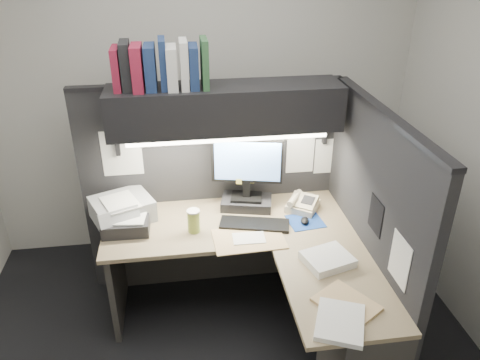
% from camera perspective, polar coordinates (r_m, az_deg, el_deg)
% --- Properties ---
extents(floor, '(3.50, 3.50, 0.00)m').
position_cam_1_polar(floor, '(3.34, -2.09, -21.07)').
color(floor, black).
rests_on(floor, ground).
extents(wall_back, '(3.50, 0.04, 2.70)m').
position_cam_1_polar(wall_back, '(3.89, -4.90, 10.10)').
color(wall_back, beige).
rests_on(wall_back, floor).
extents(partition_back, '(1.90, 0.06, 1.60)m').
position_cam_1_polar(partition_back, '(3.58, -3.47, -1.04)').
color(partition_back, black).
rests_on(partition_back, floor).
extents(partition_right, '(0.06, 1.50, 1.60)m').
position_cam_1_polar(partition_right, '(3.16, 15.34, -6.27)').
color(partition_right, black).
rests_on(partition_right, floor).
extents(desk, '(1.70, 1.53, 0.73)m').
position_cam_1_polar(desk, '(3.08, 5.93, -14.69)').
color(desk, '#877956').
rests_on(desk, floor).
extents(overhead_shelf, '(1.55, 0.34, 0.30)m').
position_cam_1_polar(overhead_shelf, '(3.14, -1.78, 8.80)').
color(overhead_shelf, black).
rests_on(overhead_shelf, partition_back).
extents(task_light_tube, '(1.32, 0.04, 0.04)m').
position_cam_1_polar(task_light_tube, '(3.07, -1.44, 4.97)').
color(task_light_tube, white).
rests_on(task_light_tube, overhead_shelf).
extents(monitor, '(0.50, 0.30, 0.55)m').
position_cam_1_polar(monitor, '(3.36, 0.83, -0.11)').
color(monitor, black).
rests_on(monitor, desk).
extents(keyboard, '(0.50, 0.27, 0.02)m').
position_cam_1_polar(keyboard, '(3.25, 1.77, -5.40)').
color(keyboard, black).
rests_on(keyboard, desk).
extents(mousepad, '(0.26, 0.24, 0.00)m').
position_cam_1_polar(mousepad, '(3.33, 7.97, -5.00)').
color(mousepad, navy).
rests_on(mousepad, desk).
extents(mouse, '(0.08, 0.10, 0.03)m').
position_cam_1_polar(mouse, '(3.30, 7.90, -4.91)').
color(mouse, black).
rests_on(mouse, mousepad).
extents(telephone, '(0.29, 0.29, 0.08)m').
position_cam_1_polar(telephone, '(3.45, 7.66, -2.92)').
color(telephone, '#BAAD8F').
rests_on(telephone, desk).
extents(coffee_cup, '(0.09, 0.09, 0.15)m').
position_cam_1_polar(coffee_cup, '(3.17, -5.66, -5.06)').
color(coffee_cup, '#BECE52').
rests_on(coffee_cup, desk).
extents(printer, '(0.49, 0.46, 0.16)m').
position_cam_1_polar(printer, '(3.39, -14.16, -3.45)').
color(printer, '#9B9EA1').
rests_on(printer, desk).
extents(notebook_stack, '(0.32, 0.26, 0.09)m').
position_cam_1_polar(notebook_stack, '(3.28, -13.68, -5.19)').
color(notebook_stack, black).
rests_on(notebook_stack, desk).
extents(open_folder, '(0.48, 0.32, 0.01)m').
position_cam_1_polar(open_folder, '(3.11, 1.08, -7.19)').
color(open_folder, tan).
rests_on(open_folder, desk).
extents(paper_stack_a, '(0.33, 0.30, 0.05)m').
position_cam_1_polar(paper_stack_a, '(2.94, 10.63, -9.48)').
color(paper_stack_a, white).
rests_on(paper_stack_a, desk).
extents(paper_stack_b, '(0.34, 0.37, 0.03)m').
position_cam_1_polar(paper_stack_b, '(2.56, 12.09, -16.58)').
color(paper_stack_b, white).
rests_on(paper_stack_b, desk).
extents(manila_stack, '(0.37, 0.39, 0.02)m').
position_cam_1_polar(manila_stack, '(2.68, 12.85, -14.53)').
color(manila_stack, tan).
rests_on(manila_stack, desk).
extents(binder_row, '(0.59, 0.26, 0.31)m').
position_cam_1_polar(binder_row, '(3.04, -9.77, 13.52)').
color(binder_row, maroon).
rests_on(binder_row, overhead_shelf).
extents(pinned_papers, '(1.76, 1.31, 0.51)m').
position_cam_1_polar(pinned_papers, '(3.18, 4.03, 0.32)').
color(pinned_papers, white).
rests_on(pinned_papers, partition_back).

